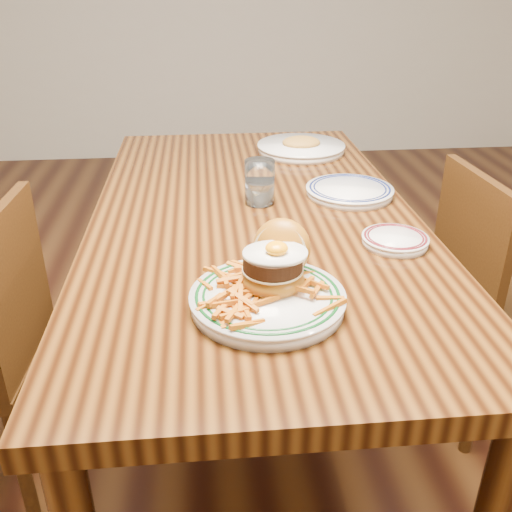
{
  "coord_description": "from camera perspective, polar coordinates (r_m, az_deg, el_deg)",
  "views": [
    {
      "loc": [
        -0.13,
        -1.4,
        1.33
      ],
      "look_at": [
        -0.04,
        -0.47,
        0.86
      ],
      "focal_mm": 40.0,
      "sensor_mm": 36.0,
      "label": 1
    }
  ],
  "objects": [
    {
      "name": "far_plate",
      "position": [
        2.03,
        4.52,
        10.8
      ],
      "size": [
        0.31,
        0.31,
        0.05
      ],
      "rotation": [
        0.0,
        0.0,
        -0.26
      ],
      "color": "white",
      "rests_on": "table"
    },
    {
      "name": "main_plate",
      "position": [
        1.09,
        1.42,
        -2.89
      ],
      "size": [
        0.3,
        0.32,
        0.14
      ],
      "rotation": [
        0.0,
        0.0,
        -0.38
      ],
      "color": "white",
      "rests_on": "table"
    },
    {
      "name": "water_glass",
      "position": [
        1.56,
        0.37,
        7.14
      ],
      "size": [
        0.08,
        0.08,
        0.12
      ],
      "color": "white",
      "rests_on": "table"
    },
    {
      "name": "rear_plate",
      "position": [
        1.65,
        9.34,
        6.48
      ],
      "size": [
        0.25,
        0.25,
        0.03
      ],
      "rotation": [
        0.0,
        0.0,
        0.32
      ],
      "color": "white",
      "rests_on": "table"
    },
    {
      "name": "side_plate",
      "position": [
        1.37,
        13.74,
        1.63
      ],
      "size": [
        0.15,
        0.15,
        0.02
      ],
      "rotation": [
        0.0,
        0.0,
        0.18
      ],
      "color": "white",
      "rests_on": "table"
    },
    {
      "name": "chair_right",
      "position": [
        1.87,
        22.74,
        -3.68
      ],
      "size": [
        0.41,
        0.41,
        0.83
      ],
      "rotation": [
        0.0,
        0.0,
        3.19
      ],
      "color": "#3B230C",
      "rests_on": "floor"
    },
    {
      "name": "floor",
      "position": [
        1.94,
        -0.15,
        -16.51
      ],
      "size": [
        6.0,
        6.0,
        0.0
      ],
      "primitive_type": "plane",
      "color": "black",
      "rests_on": "ground"
    },
    {
      "name": "table",
      "position": [
        1.56,
        -0.18,
        1.47
      ],
      "size": [
        0.85,
        1.6,
        0.75
      ],
      "color": "black",
      "rests_on": "floor"
    }
  ]
}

